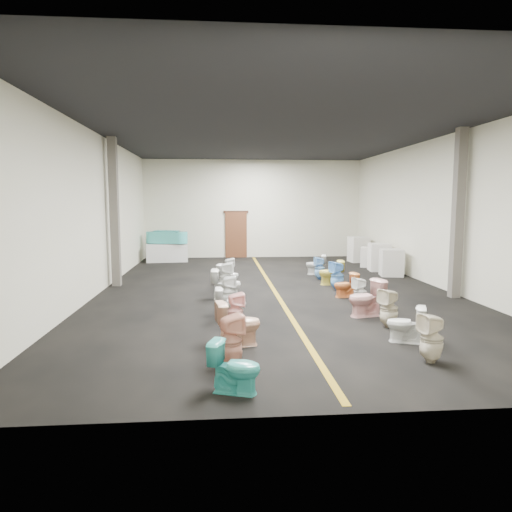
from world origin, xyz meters
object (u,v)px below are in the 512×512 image
object	(u,v)px
appliance_crate_c	(370,257)
toilet_right_3	(366,298)
toilet_left_8	(228,275)
toilet_right_9	(316,265)
toilet_right_0	(432,338)
toilet_left_5	(228,292)
toilet_left_2	(238,324)
toilet_right_4	(360,292)
appliance_crate_a	(391,263)
toilet_right_1	(406,324)
toilet_left_3	(235,311)
toilet_left_7	(226,277)
toilet_right_6	(337,276)
toilet_left_0	(235,367)
toilet_right_2	(389,308)
toilet_left_9	(229,269)
toilet_right_5	(346,285)
toilet_right_8	(320,268)
display_table	(167,253)
toilet_left_1	(230,341)
bathtub	(167,237)
toilet_left_4	(231,303)
appliance_crate_d	(359,249)
toilet_right_7	(331,273)
appliance_crate_b	(379,257)

from	to	relation	value
appliance_crate_c	toilet_right_3	bearing A→B (deg)	-109.21
toilet_left_8	toilet_right_9	size ratio (longest dim) A/B	0.92
toilet_right_0	toilet_left_5	bearing A→B (deg)	-154.40
toilet_left_2	toilet_right_4	xyz separation A→B (m)	(3.14, 2.91, -0.05)
appliance_crate_a	toilet_right_1	world-z (taller)	appliance_crate_a
appliance_crate_a	toilet_left_3	size ratio (longest dim) A/B	1.24
toilet_left_2	toilet_left_7	size ratio (longest dim) A/B	0.95
appliance_crate_c	toilet_right_6	distance (m)	5.32
toilet_left_0	toilet_right_2	bearing A→B (deg)	-29.12
toilet_left_9	toilet_right_5	distance (m)	4.29
toilet_right_4	toilet_right_8	distance (m)	3.94
display_table	toilet_left_1	distance (m)	13.23
toilet_right_6	toilet_left_1	bearing A→B (deg)	-47.68
toilet_right_3	toilet_right_5	world-z (taller)	toilet_right_3
bathtub	toilet_right_0	bearing A→B (deg)	-50.45
toilet_left_4	toilet_right_1	distance (m)	3.73
appliance_crate_c	toilet_left_0	distance (m)	13.02
toilet_left_9	toilet_right_2	distance (m)	6.77
toilet_left_9	appliance_crate_a	bearing A→B (deg)	-98.15
toilet_right_1	toilet_right_6	bearing A→B (deg)	-159.14
bathtub	toilet_left_0	bearing A→B (deg)	-63.80
appliance_crate_c	appliance_crate_d	bearing A→B (deg)	90.00
toilet_right_5	toilet_right_7	bearing A→B (deg)	168.32
appliance_crate_b	toilet_left_5	world-z (taller)	appliance_crate_b
toilet_left_4	toilet_right_9	xyz separation A→B (m)	(3.18, 5.90, 0.02)
appliance_crate_b	toilet_right_1	size ratio (longest dim) A/B	1.49
toilet_left_1	toilet_left_5	bearing A→B (deg)	-20.84
toilet_left_7	toilet_right_9	xyz separation A→B (m)	(3.23, 2.86, -0.07)
toilet_left_1	toilet_right_1	world-z (taller)	toilet_left_1
appliance_crate_a	appliance_crate_b	bearing A→B (deg)	90.00
toilet_right_4	toilet_right_3	bearing A→B (deg)	-25.49
toilet_right_3	toilet_left_7	bearing A→B (deg)	-148.63
toilet_left_5	toilet_right_8	xyz separation A→B (m)	(3.12, 3.92, -0.02)
toilet_right_9	toilet_left_5	bearing A→B (deg)	-17.47
display_table	toilet_left_4	xyz separation A→B (m)	(2.50, -10.01, -0.04)
toilet_right_1	toilet_right_9	xyz separation A→B (m)	(0.02, 7.89, 0.02)
appliance_crate_b	toilet_left_8	xyz separation A→B (m)	(-5.73, -2.64, -0.18)
toilet_right_2	toilet_left_8	bearing A→B (deg)	-171.09
toilet_left_4	appliance_crate_c	bearing A→B (deg)	-36.88
toilet_right_1	toilet_right_3	world-z (taller)	toilet_right_3
toilet_left_7	toilet_right_6	world-z (taller)	toilet_left_7
toilet_left_8	toilet_right_1	world-z (taller)	toilet_right_1
toilet_right_0	appliance_crate_b	bearing A→B (deg)	152.56
toilet_left_9	toilet_right_3	xyz separation A→B (m)	(2.98, -5.06, 0.05)
appliance_crate_c	toilet_right_3	size ratio (longest dim) A/B	0.93
appliance_crate_c	toilet_right_3	distance (m)	8.21
toilet_left_9	toilet_right_9	size ratio (longest dim) A/B	1.02
toilet_right_9	display_table	bearing A→B (deg)	-110.15
toilet_right_0	toilet_right_7	xyz separation A→B (m)	(0.09, 6.96, -0.02)
toilet_right_2	display_table	bearing A→B (deg)	-176.28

